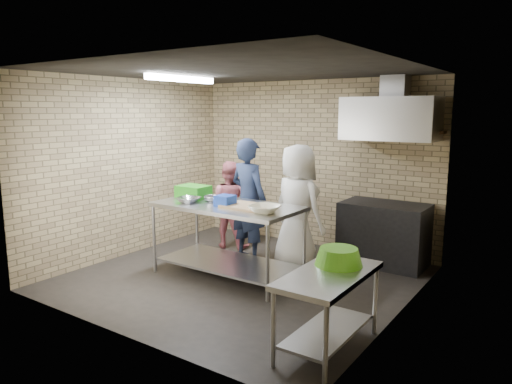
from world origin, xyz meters
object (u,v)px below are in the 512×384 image
stove (384,234)px  woman_pink (229,204)px  bottle_green (427,125)px  man_navy (249,200)px  prep_table (227,240)px  green_basin (339,257)px  green_crate (193,192)px  woman_white (298,207)px  side_counter (328,311)px  blue_tub (225,201)px  bottle_red (398,124)px

stove → woman_pink: size_ratio=0.85×
bottle_green → man_navy: 2.71m
stove → prep_table: bearing=-133.1°
green_basin → green_crate: bearing=160.6°
woman_pink → woman_white: (1.44, -0.31, 0.17)m
side_counter → man_navy: size_ratio=0.66×
side_counter → woman_pink: (-2.84, 2.20, 0.33)m
side_counter → blue_tub: 2.30m
man_navy → bottle_green: bearing=-140.5°
stove → woman_white: 1.35m
prep_table → green_basin: (2.00, -0.83, 0.34)m
side_counter → man_navy: 2.87m
bottle_red → woman_white: size_ratio=0.10×
green_crate → woman_pink: (-0.12, 1.00, -0.36)m
bottle_red → woman_pink: (-2.44, -0.79, -1.32)m
side_counter → bottle_green: 3.41m
green_basin → bottle_green: bearing=89.6°
bottle_red → woman_pink: 2.89m
stove → bottle_green: bottle_green is taller
woman_pink → bottle_green: bearing=-177.2°
woman_white → green_basin: bearing=147.0°
green_crate → man_navy: (0.55, 0.60, -0.16)m
side_counter → stove: size_ratio=1.00×
woman_white → prep_table: bearing=69.6°
prep_table → woman_white: bearing=52.7°
man_navy → woman_pink: bearing=-20.2°
stove → side_counter: bearing=-80.7°
green_basin → woman_white: woman_white is taller
prep_table → stove: size_ratio=1.64×
blue_tub → woman_pink: woman_pink is taller
bottle_green → woman_white: size_ratio=0.09×
side_counter → woman_pink: bearing=142.3°
stove → woman_pink: 2.47m
stove → bottle_red: 1.60m
stove → woman_white: size_ratio=0.68×
prep_table → green_crate: bearing=170.3°
blue_tub → bottle_red: 2.73m
green_crate → bottle_green: bearing=33.4°
bottle_red → bottle_green: bottle_red is taller
blue_tub → side_counter: bearing=-26.4°
man_navy → woman_white: (0.77, 0.09, -0.03)m
prep_table → stove: prep_table is taller
side_counter → man_navy: man_navy is taller
green_basin → bottle_red: size_ratio=2.56×
stove → blue_tub: bearing=-130.5°
bottle_green → woman_white: bearing=-141.7°
bottle_red → man_navy: (-1.77, -1.19, -1.12)m
stove → green_basin: 2.57m
green_basin → man_navy: 2.65m
prep_table → blue_tub: bearing=-63.4°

